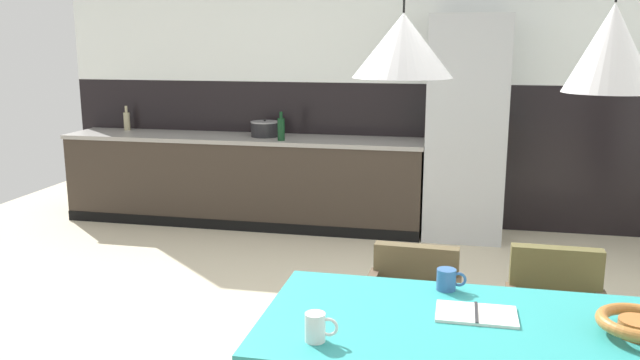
{
  "coord_description": "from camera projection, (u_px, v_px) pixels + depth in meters",
  "views": [
    {
      "loc": [
        0.71,
        -3.16,
        1.81
      ],
      "look_at": [
        -0.13,
        0.73,
        0.95
      ],
      "focal_mm": 36.27,
      "sensor_mm": 36.0,
      "label": 1
    }
  ],
  "objects": [
    {
      "name": "mug_glass_clear",
      "position": [
        447.0,
        279.0,
        2.81
      ],
      "size": [
        0.13,
        0.08,
        0.09
      ],
      "color": "#335B93",
      "rests_on": "dining_table"
    },
    {
      "name": "dining_table",
      "position": [
        487.0,
        337.0,
        2.47
      ],
      "size": [
        1.74,
        0.86,
        0.75
      ],
      "color": "teal",
      "rests_on": "ground"
    },
    {
      "name": "open_book",
      "position": [
        476.0,
        314.0,
        2.55
      ],
      "size": [
        0.31,
        0.2,
        0.02
      ],
      "color": "white",
      "rests_on": "dining_table"
    },
    {
      "name": "refrigerator_column",
      "position": [
        466.0,
        129.0,
        5.93
      ],
      "size": [
        0.71,
        0.6,
        2.05
      ],
      "primitive_type": "cube",
      "color": "#ADAFB2",
      "rests_on": "ground"
    },
    {
      "name": "cooking_pot",
      "position": [
        265.0,
        129.0,
        6.38
      ],
      "size": [
        0.28,
        0.28,
        0.17
      ],
      "color": "black",
      "rests_on": "kitchen_counter"
    },
    {
      "name": "kitchen_counter",
      "position": [
        243.0,
        180.0,
        6.5
      ],
      "size": [
        3.61,
        0.63,
        0.89
      ],
      "color": "#332A22",
      "rests_on": "ground"
    },
    {
      "name": "fruit_bowl",
      "position": [
        638.0,
        324.0,
        2.36
      ],
      "size": [
        0.3,
        0.3,
        0.08
      ],
      "color": "#B2662D",
      "rests_on": "dining_table"
    },
    {
      "name": "bottle_vinegar_dark",
      "position": [
        127.0,
        120.0,
        6.84
      ],
      "size": [
        0.07,
        0.07,
        0.26
      ],
      "color": "tan",
      "rests_on": "kitchen_counter"
    },
    {
      "name": "back_wall_panel_upper",
      "position": [
        389.0,
        9.0,
        6.2
      ],
      "size": [
        6.67,
        0.12,
        1.41
      ],
      "primitive_type": "cube",
      "color": "white",
      "rests_on": "back_wall_splashback_dark"
    },
    {
      "name": "mug_dark_espresso",
      "position": [
        316.0,
        327.0,
        2.32
      ],
      "size": [
        0.12,
        0.07,
        0.11
      ],
      "color": "white",
      "rests_on": "dining_table"
    },
    {
      "name": "bottle_wine_green",
      "position": [
        281.0,
        129.0,
        6.11
      ],
      "size": [
        0.07,
        0.07,
        0.27
      ],
      "color": "#0F3319",
      "rests_on": "kitchen_counter"
    },
    {
      "name": "back_wall_splashback_dark",
      "position": [
        386.0,
        153.0,
        6.5
      ],
      "size": [
        6.67,
        0.12,
        1.41
      ],
      "primitive_type": "cube",
      "color": "black",
      "rests_on": "ground"
    },
    {
      "name": "armchair_corner_seat",
      "position": [
        413.0,
        297.0,
        3.41
      ],
      "size": [
        0.51,
        0.49,
        0.73
      ],
      "rotation": [
        0.0,
        0.0,
        3.1
      ],
      "color": "brown",
      "rests_on": "ground"
    },
    {
      "name": "pendant_lamp_over_table_far",
      "position": [
        612.0,
        48.0,
        2.16
      ],
      "size": [
        0.3,
        0.3,
        1.13
      ],
      "color": "black"
    },
    {
      "name": "armchair_near_window",
      "position": [
        556.0,
        309.0,
        3.25
      ],
      "size": [
        0.49,
        0.47,
        0.78
      ],
      "rotation": [
        0.0,
        0.0,
        3.13
      ],
      "color": "brown",
      "rests_on": "ground"
    },
    {
      "name": "pendant_lamp_over_table_near",
      "position": [
        403.0,
        45.0,
        2.29
      ],
      "size": [
        0.36,
        0.36,
        1.08
      ],
      "color": "black"
    }
  ]
}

